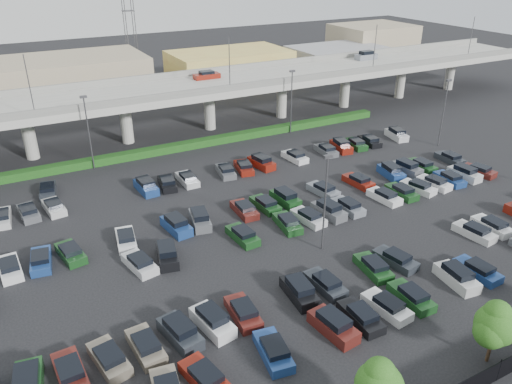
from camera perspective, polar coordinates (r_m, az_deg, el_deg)
ground at (r=57.19m, az=2.93°, el=-2.72°), size 280.00×280.00×0.00m
overpass at (r=81.78m, az=-8.84°, el=11.23°), size 150.00×13.00×15.80m
hedge at (r=77.48m, az=-6.60°, el=5.54°), size 66.00×1.60×1.10m
fence at (r=40.12m, az=25.01°, el=-18.57°), size 70.00×0.10×2.00m
tree_row at (r=39.53m, az=24.76°, el=-14.20°), size 65.07×3.66×5.94m
parked_cars at (r=54.02m, az=4.19°, el=-3.87°), size 63.14×41.65×1.67m
light_poles at (r=54.24m, az=-1.75°, el=2.97°), size 66.90×48.38×10.30m
distant_buildings at (r=113.95m, az=-7.95°, el=13.81°), size 138.00×24.00×9.00m
comm_tower at (r=121.18m, az=-14.44°, el=19.70°), size 2.40×2.40×30.00m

